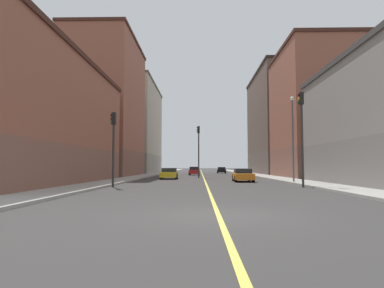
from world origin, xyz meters
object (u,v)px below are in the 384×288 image
Objects in this scene: building_left_far at (280,123)px; traffic_light_left_near at (302,126)px; traffic_light_median_far at (199,145)px; traffic_light_right_near at (113,138)px; car_red at (194,171)px; building_right_distant at (135,129)px; car_maroon at (194,170)px; car_black at (221,170)px; building_right_midblock at (106,108)px; car_yellow at (169,174)px; building_right_corner at (30,119)px; street_lamp_left_near at (293,130)px; car_orange at (243,175)px; building_left_mid at (316,113)px.

building_left_far is 3.17× the size of traffic_light_left_near.
traffic_light_left_near is at bearing -67.56° from traffic_light_median_far.
traffic_light_right_near is (-13.72, -0.00, -0.83)m from traffic_light_left_near.
car_red is (-16.05, -6.31, -8.83)m from building_left_far.
building_right_distant reaches higher than car_red.
car_maroon is 6.90m from car_black.
building_right_midblock is 5.06× the size of car_red.
traffic_light_right_near is at bearing -180.00° from traffic_light_left_near.
car_yellow is 31.94m from car_black.
traffic_light_median_far is 1.45× the size of car_yellow.
building_right_corner is 3.19× the size of street_lamp_left_near.
car_orange is at bearing 39.14° from traffic_light_right_near.
traffic_light_left_near is 1.04× the size of traffic_light_median_far.
car_maroon is at bearing 74.46° from building_right_corner.
car_black is (18.77, -1.82, -9.00)m from building_right_distant.
building_right_midblock reaches higher than car_black.
building_right_distant is 5.73× the size of car_maroon.
car_orange is (-4.17, 2.73, -4.13)m from street_lamp_left_near.
car_black is (0.43, 37.35, -0.00)m from car_orange.
car_yellow is (-11.98, 9.21, -4.12)m from street_lamp_left_near.
traffic_light_left_near is at bearing -75.47° from car_red.
building_left_mid is 21.86m from car_red.
car_orange is at bearing -135.94° from building_left_mid.
building_left_mid is at bearing 12.36° from car_yellow.
building_left_mid is 29.93m from building_right_midblock.
building_right_midblock reaches higher than car_maroon.
traffic_light_right_near is at bearing -80.76° from building_right_distant.
traffic_light_left_near is 19.02m from car_yellow.
car_black is at bearing 47.99° from building_right_midblock.
building_right_distant reaches higher than building_right_corner.
car_orange is at bearing -90.67° from car_black.
traffic_light_median_far is 5.87m from car_yellow.
car_red is at bearing -89.17° from car_maroon.
building_right_corner is at bearing 172.00° from traffic_light_left_near.
building_right_midblock reaches higher than car_yellow.
car_yellow is at bearing -72.16° from building_right_distant.
car_black is at bearing 111.48° from building_left_mid.
car_maroon is at bearing 8.42° from building_right_distant.
traffic_light_right_near is 13.93m from car_orange.
building_right_distant is 44.17m from car_orange.
building_right_corner is 47.08m from car_black.
traffic_light_right_near is 15.61m from car_yellow.
building_left_far is at bearing 90.00° from building_left_mid.
building_right_corner is 44.94m from building_right_distant.
car_black is at bearing 76.54° from traffic_light_right_near.
building_right_distant reaches higher than traffic_light_right_near.
car_orange is (18.33, 5.57, -4.77)m from building_right_corner.
building_right_distant is at bearing -171.58° from car_maroon.
traffic_light_median_far is 14.15m from car_red.
traffic_light_left_near is 0.90× the size of street_lamp_left_near.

